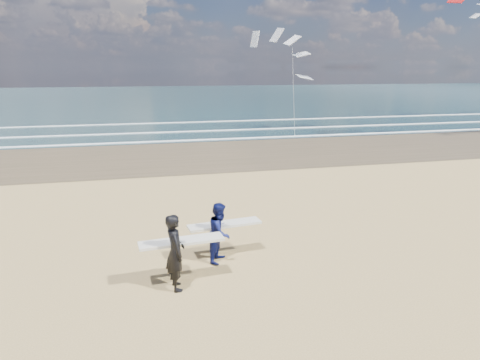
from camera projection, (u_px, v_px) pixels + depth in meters
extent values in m
cube|color=#4E422A|center=(418.00, 143.00, 32.09)|extent=(220.00, 12.00, 0.01)
cube|color=#183235|center=(245.00, 96.00, 82.89)|extent=(220.00, 100.00, 0.02)
cube|color=white|center=(383.00, 133.00, 36.59)|extent=(220.00, 0.50, 0.05)
cube|color=white|center=(357.00, 126.00, 41.02)|extent=(220.00, 0.50, 0.05)
cube|color=white|center=(328.00, 118.00, 47.13)|extent=(220.00, 0.50, 0.05)
imported|color=black|center=(175.00, 252.00, 10.74)|extent=(0.56, 0.78, 2.00)
cube|color=silver|center=(182.00, 241.00, 11.08)|extent=(2.24, 0.71, 0.07)
imported|color=#0E154F|center=(220.00, 232.00, 12.35)|extent=(1.01, 1.08, 1.77)
cube|color=silver|center=(225.00, 224.00, 12.70)|extent=(2.25, 0.78, 0.07)
cube|color=slate|center=(295.00, 136.00, 35.21)|extent=(0.12, 0.12, 0.10)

